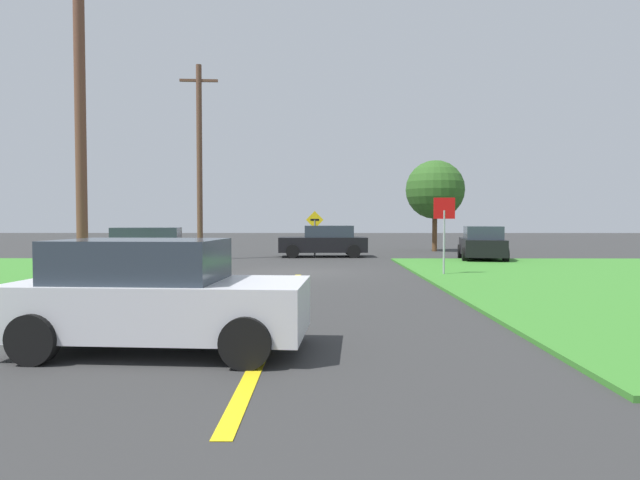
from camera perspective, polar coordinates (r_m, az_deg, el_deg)
name	(u,v)px	position (r m, az deg, el deg)	size (l,w,h in m)	color
ground_plane	(300,272)	(19.64, -2.18, -3.44)	(120.00, 120.00, 0.00)	#323232
lane_stripe_center	(283,308)	(11.71, -3.95, -7.19)	(0.20, 14.00, 0.01)	yellow
stop_sign	(444,221)	(18.65, 13.03, 1.94)	(0.72, 0.08, 2.66)	#9EA0A8
car_approaching_junction	(324,241)	(27.84, 0.43, -0.13)	(4.58, 2.31, 1.62)	black
car_behind_on_main_road	(157,296)	(8.20, -16.92, -5.66)	(4.27, 2.21, 1.62)	silver
car_on_crossroad	(482,243)	(26.38, 16.80, -0.35)	(2.61, 4.60, 1.62)	black
parked_car_near_building	(153,249)	(21.67, -17.26, -0.87)	(4.64, 2.61, 1.62)	white
utility_pole_near	(80,117)	(16.15, -24.07, 11.79)	(1.76, 0.65, 9.08)	brown
utility_pole_mid	(199,160)	(26.62, -12.66, 8.31)	(1.80, 0.27, 9.29)	brown
direction_sign	(315,229)	(27.52, -0.56, 1.23)	(0.91, 0.08, 2.37)	slate
oak_tree_left	(435,190)	(33.57, 12.10, 5.23)	(3.56, 3.56, 5.54)	brown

